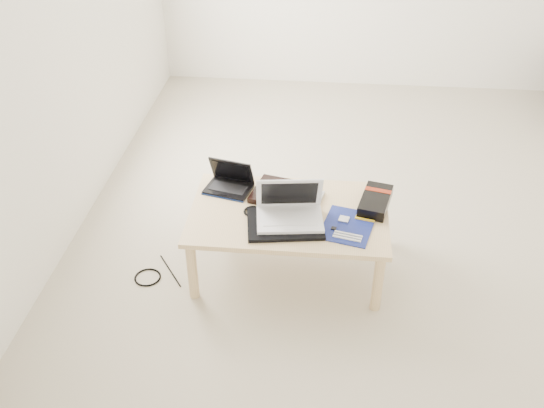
# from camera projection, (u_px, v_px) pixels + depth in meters

# --- Properties ---
(ground) EXTENTS (4.00, 4.00, 0.00)m
(ground) POSITION_uv_depth(u_px,v_px,m) (387.00, 202.00, 4.15)
(ground) COLOR beige
(ground) RESTS_ON ground
(coffee_table) EXTENTS (1.10, 0.70, 0.40)m
(coffee_table) POSITION_uv_depth(u_px,v_px,m) (289.00, 219.00, 3.40)
(coffee_table) COLOR #D7B181
(coffee_table) RESTS_ON ground
(book) EXTENTS (0.39, 0.35, 0.03)m
(book) POSITION_uv_depth(u_px,v_px,m) (283.00, 193.00, 3.49)
(book) COLOR black
(book) RESTS_ON coffee_table
(netbook) EXTENTS (0.30, 0.25, 0.18)m
(netbook) POSITION_uv_depth(u_px,v_px,m) (229.00, 183.00, 3.54)
(netbook) COLOR black
(netbook) RESTS_ON coffee_table
(tablet) EXTENTS (0.27, 0.21, 0.01)m
(tablet) POSITION_uv_depth(u_px,v_px,m) (295.00, 212.00, 3.36)
(tablet) COLOR black
(tablet) RESTS_ON coffee_table
(remote) EXTENTS (0.10, 0.25, 0.02)m
(remote) POSITION_uv_depth(u_px,v_px,m) (315.00, 203.00, 3.42)
(remote) COLOR #B3B3B7
(remote) RESTS_ON coffee_table
(neoprene_sleeve) EXTENTS (0.45, 0.35, 0.02)m
(neoprene_sleeve) POSITION_uv_depth(u_px,v_px,m) (285.00, 224.00, 3.26)
(neoprene_sleeve) COLOR black
(neoprene_sleeve) RESTS_ON coffee_table
(white_laptop) EXTENTS (0.38, 0.29, 0.24)m
(white_laptop) POSITION_uv_depth(u_px,v_px,m) (290.00, 210.00, 3.26)
(white_laptop) COLOR white
(white_laptop) RESTS_ON neoprene_sleeve
(motherboard) EXTENTS (0.33, 0.37, 0.02)m
(motherboard) POSITION_uv_depth(u_px,v_px,m) (348.00, 226.00, 3.25)
(motherboard) COLOR #0D1454
(motherboard) RESTS_ON coffee_table
(gpu_box) EXTENTS (0.22, 0.33, 0.07)m
(gpu_box) POSITION_uv_depth(u_px,v_px,m) (375.00, 201.00, 3.40)
(gpu_box) COLOR black
(gpu_box) RESTS_ON coffee_table
(cable_coil) EXTENTS (0.11, 0.11, 0.01)m
(cable_coil) POSITION_uv_depth(u_px,v_px,m) (253.00, 211.00, 3.36)
(cable_coil) COLOR black
(cable_coil) RESTS_ON coffee_table
(floor_cable_coil) EXTENTS (0.18, 0.18, 0.01)m
(floor_cable_coil) POSITION_uv_depth(u_px,v_px,m) (148.00, 277.00, 3.51)
(floor_cable_coil) COLOR black
(floor_cable_coil) RESTS_ON ground
(floor_cable_trail) EXTENTS (0.19, 0.26, 0.01)m
(floor_cable_trail) POSITION_uv_depth(u_px,v_px,m) (170.00, 271.00, 3.56)
(floor_cable_trail) COLOR black
(floor_cable_trail) RESTS_ON ground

